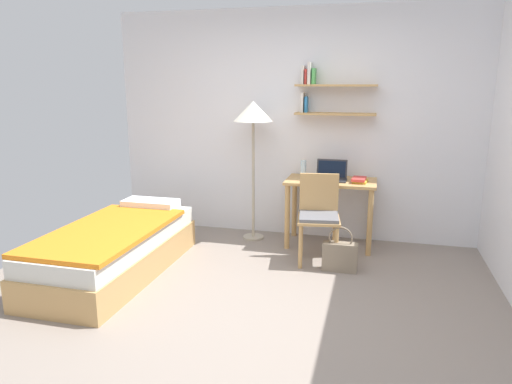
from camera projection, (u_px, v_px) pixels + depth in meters
ground_plane at (256, 310)px, 3.74m from camera, size 5.28×5.28×0.00m
wall_back at (301, 125)px, 5.34m from camera, size 4.40×0.27×2.60m
bed at (116, 249)px, 4.42m from camera, size 0.85×1.93×0.54m
desk at (331, 193)px, 5.10m from camera, size 0.97×0.55×0.75m
desk_chair at (319, 214)px, 4.67m from camera, size 0.47×0.47×0.88m
standing_lamp at (253, 117)px, 5.15m from camera, size 0.44×0.44×1.58m
laptop at (331, 175)px, 5.07m from camera, size 0.34×0.22×0.22m
water_bottle at (303, 169)px, 5.13m from camera, size 0.06×0.06×0.20m
book_stack at (360, 180)px, 4.95m from camera, size 0.17×0.25×0.05m
handbag at (340, 256)px, 4.48m from camera, size 0.33×0.12×0.45m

